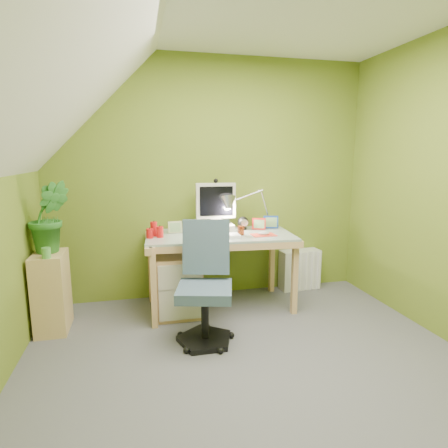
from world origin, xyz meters
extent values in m
cube|color=#58585D|center=(0.00, 0.00, -0.01)|extent=(3.20, 3.20, 0.01)
cube|color=olive|center=(0.00, 1.60, 1.20)|extent=(3.20, 0.01, 2.40)
cube|color=white|center=(-1.00, 0.00, 1.85)|extent=(1.10, 3.20, 1.10)
cube|color=white|center=(-0.07, 1.05, 0.73)|extent=(0.46, 0.15, 0.02)
cube|color=red|center=(0.39, 1.05, 0.72)|extent=(0.22, 0.16, 0.01)
ellipsoid|color=silver|center=(0.39, 1.05, 0.74)|extent=(0.11, 0.07, 0.04)
cylinder|color=maroon|center=(0.19, 1.11, 0.76)|extent=(0.06, 0.06, 0.08)
cube|color=red|center=(0.43, 1.31, 0.78)|extent=(0.13, 0.06, 0.11)
cube|color=navy|center=(0.57, 1.35, 0.78)|extent=(0.15, 0.06, 0.12)
cube|color=#A7B37B|center=(-0.39, 1.33, 0.78)|extent=(0.13, 0.03, 0.11)
cube|color=tan|center=(-1.45, 1.05, 0.33)|extent=(0.24, 0.38, 0.66)
imported|color=#2B6F25|center=(-1.43, 1.10, 0.95)|extent=(0.37, 0.33, 0.59)
cylinder|color=#539E42|center=(-1.43, 0.90, 0.70)|extent=(0.07, 0.07, 0.08)
cube|color=silver|center=(0.96, 1.50, 0.21)|extent=(0.44, 0.20, 0.43)
camera|label=1|loc=(-0.73, -2.13, 1.45)|focal=30.00mm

